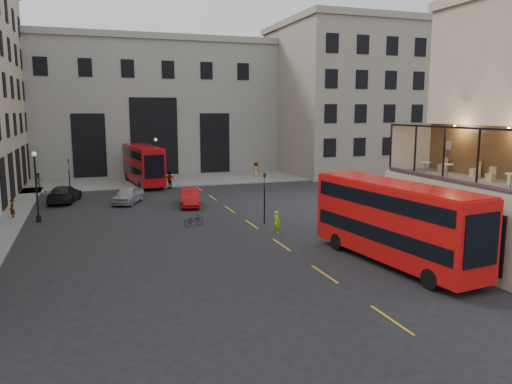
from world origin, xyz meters
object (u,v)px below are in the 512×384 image
object	(u,v)px
cafe_chair_b	(490,177)
cafe_chair_c	(475,172)
bus_near	(394,219)
bicycle	(193,220)
car_c	(64,194)
cafe_chair_d	(443,167)
traffic_light_far	(69,174)
bus_far	(143,163)
cafe_table_far	(425,166)
car_a	(128,195)
pedestrian_d	(256,170)
cafe_table_near	(511,178)
street_lamp_a	(37,191)
car_b	(190,198)
pedestrian_c	(170,180)
traffic_light_near	(264,191)
pedestrian_a	(39,181)
cafe_table_mid	(447,169)
street_lamp_b	(156,164)
cyclist	(277,222)
pedestrian_b	(152,174)
pedestrian_e	(12,209)

from	to	relation	value
cafe_chair_b	cafe_chair_c	world-z (taller)	cafe_chair_c
bus_near	bicycle	xyz separation A→B (m)	(-8.52, 12.55, -2.11)
car_c	cafe_chair_d	bearing A→B (deg)	147.36
traffic_light_far	bus_near	bearing A→B (deg)	-57.80
car_c	cafe_chair_d	xyz separation A→B (m)	(22.97, -23.08, 4.09)
bus_far	cafe_table_far	world-z (taller)	cafe_table_far
car_a	cafe_table_far	size ratio (longest dim) A/B	6.09
bus_far	car_a	distance (m)	11.79
pedestrian_d	cafe_table_near	world-z (taller)	cafe_table_near
car_c	street_lamp_a	bearing A→B (deg)	91.83
car_a	cafe_chair_b	xyz separation A→B (m)	(16.96, -25.11, 4.06)
bicycle	cafe_table_far	size ratio (longest dim) A/B	2.10
car_b	pedestrian_c	size ratio (longest dim) A/B	2.48
bus_far	traffic_light_near	bearing A→B (deg)	-74.66
traffic_light_far	pedestrian_a	bearing A→B (deg)	113.64
cafe_chair_d	car_a	bearing A→B (deg)	130.08
pedestrian_a	cafe_chair_c	world-z (taller)	cafe_chair_c
cafe_table_mid	street_lamp_b	bearing A→B (deg)	109.49
street_lamp_b	cafe_chair_c	xyz separation A→B (m)	(13.59, -33.57, 2.48)
car_a	cafe_chair_d	world-z (taller)	cafe_chair_d
traffic_light_far	bus_far	xyz separation A→B (m)	(7.64, 7.19, 0.06)
pedestrian_a	cafe_table_near	world-z (taller)	cafe_table_near
street_lamp_a	pedestrian_d	world-z (taller)	street_lamp_a
bicycle	pedestrian_a	bearing A→B (deg)	11.28
car_b	pedestrian_c	distance (m)	10.65
pedestrian_c	pedestrian_d	bearing A→B (deg)	179.16
bus_far	car_c	distance (m)	12.25
street_lamp_b	cafe_table_near	xyz separation A→B (m)	(12.04, -37.62, 2.70)
car_c	cyclist	size ratio (longest dim) A/B	3.37
bus_near	cafe_chair_b	xyz separation A→B (m)	(4.66, -1.73, 2.32)
traffic_light_near	car_a	distance (m)	14.90
cafe_chair_d	cafe_chair_c	bearing A→B (deg)	-88.12
traffic_light_near	cafe_chair_d	bearing A→B (deg)	-46.34
street_lamp_a	pedestrian_b	xyz separation A→B (m)	(10.87, 19.16, -1.48)
street_lamp_b	cyclist	distance (m)	25.54
pedestrian_e	cafe_chair_b	distance (m)	33.70
car_a	car_b	size ratio (longest dim) A/B	0.99
traffic_light_near	pedestrian_b	world-z (taller)	traffic_light_near
bicycle	cafe_table_near	world-z (taller)	cafe_table_near
pedestrian_d	cafe_chair_c	bearing A→B (deg)	145.70
traffic_light_far	cafe_table_near	world-z (taller)	cafe_table_near
pedestrian_b	pedestrian_e	size ratio (longest dim) A/B	1.18
bus_far	cafe_chair_c	distance (m)	37.91
street_lamp_b	pedestrian_c	bearing A→B (deg)	-69.53
traffic_light_near	pedestrian_b	distance (m)	25.72
car_b	pedestrian_a	distance (m)	20.26
car_c	pedestrian_a	distance (m)	10.01
bus_far	pedestrian_c	world-z (taller)	bus_far
traffic_light_near	bus_far	world-z (taller)	bus_far
pedestrian_b	cafe_chair_d	size ratio (longest dim) A/B	2.11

